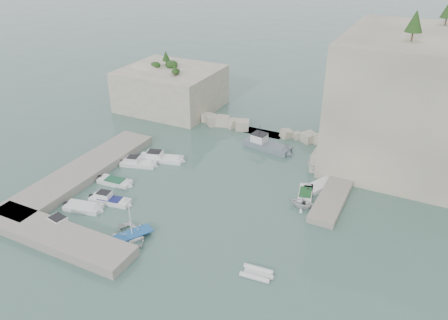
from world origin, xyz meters
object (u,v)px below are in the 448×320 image
at_px(motorboat_d, 110,203).
at_px(motorboat_f, 64,230).
at_px(inflatable_dinghy, 256,275).
at_px(tender_east_a, 302,207).
at_px(work_boat, 267,149).
at_px(motorboat_b, 139,166).
at_px(motorboat_c, 115,184).
at_px(tender_east_c, 322,186).
at_px(tender_east_d, 320,174).
at_px(motorboat_a, 161,160).
at_px(rowboat, 132,238).
at_px(motorboat_e, 84,209).
at_px(tender_east_b, 305,196).

distance_m(motorboat_d, motorboat_f, 6.44).
relative_size(inflatable_dinghy, tender_east_a, 1.05).
bearing_deg(inflatable_dinghy, work_boat, 104.70).
height_order(motorboat_b, motorboat_c, motorboat_b).
xyz_separation_m(motorboat_b, work_boat, (13.74, 12.57, 0.00)).
relative_size(tender_east_c, tender_east_d, 1.31).
distance_m(motorboat_a, rowboat, 17.19).
distance_m(motorboat_f, work_boat, 30.39).
relative_size(motorboat_c, motorboat_e, 1.02).
bearing_deg(motorboat_b, tender_east_c, -2.43).
height_order(motorboat_c, motorboat_d, motorboat_d).
relative_size(rowboat, work_boat, 0.61).
xyz_separation_m(motorboat_f, tender_east_c, (22.30, 21.08, 0.00)).
bearing_deg(motorboat_d, motorboat_a, 83.72).
xyz_separation_m(motorboat_c, tender_east_c, (23.52, 11.05, 0.00)).
height_order(motorboat_b, tender_east_a, tender_east_a).
height_order(motorboat_c, tender_east_a, tender_east_a).
xyz_separation_m(motorboat_b, tender_east_c, (23.74, 5.86, 0.00)).
bearing_deg(tender_east_a, inflatable_dinghy, 175.69).
xyz_separation_m(rowboat, tender_east_b, (13.65, 15.74, 0.00)).
relative_size(motorboat_d, work_boat, 0.70).
distance_m(motorboat_c, tender_east_b, 23.65).
xyz_separation_m(motorboat_d, tender_east_c, (21.24, 14.73, 0.00)).
height_order(motorboat_a, tender_east_a, tender_east_a).
relative_size(motorboat_a, motorboat_f, 1.17).
bearing_deg(tender_east_d, inflatable_dinghy, -158.63).
bearing_deg(motorboat_b, motorboat_a, 37.84).
relative_size(tender_east_b, tender_east_c, 0.85).
relative_size(motorboat_e, inflatable_dinghy, 1.49).
distance_m(motorboat_d, motorboat_e, 3.08).
relative_size(motorboat_b, motorboat_e, 1.11).
relative_size(motorboat_c, tender_east_a, 1.60).
bearing_deg(motorboat_c, rowboat, -46.64).
xyz_separation_m(motorboat_f, tender_east_d, (21.27, 23.98, 0.00)).
relative_size(motorboat_c, tender_east_d, 1.11).
height_order(rowboat, work_boat, work_boat).
xyz_separation_m(motorboat_b, rowboat, (8.88, -13.08, 0.00)).
height_order(inflatable_dinghy, work_boat, work_boat).
bearing_deg(tender_east_c, tender_east_d, 44.82).
height_order(tender_east_c, tender_east_d, tender_east_d).
height_order(motorboat_b, motorboat_f, same).
relative_size(motorboat_b, tender_east_c, 0.93).
bearing_deg(inflatable_dinghy, tender_east_d, 84.76).
distance_m(inflatable_dinghy, tender_east_d, 21.10).
bearing_deg(tender_east_d, work_boat, 88.86).
bearing_deg(motorboat_c, motorboat_b, 88.13).
relative_size(tender_east_b, tender_east_d, 1.10).
height_order(motorboat_a, motorboat_e, motorboat_a).
bearing_deg(tender_east_d, motorboat_f, 160.27).
bearing_deg(tender_east_b, motorboat_c, 96.87).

